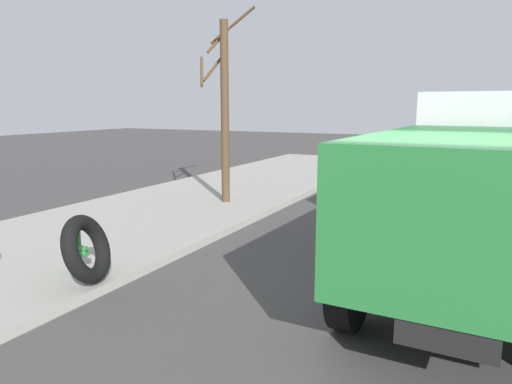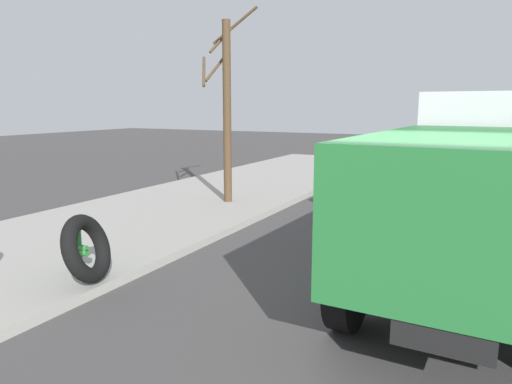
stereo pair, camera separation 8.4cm
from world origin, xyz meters
TOP-DOWN VIEW (x-y plane):
  - ground_plane at (0.00, 0.00)m, footprint 80.00×80.00m
  - sidewalk_curb at (0.00, 6.50)m, footprint 36.00×5.00m
  - fire_hydrant at (-0.76, 4.83)m, footprint 0.22×0.49m
  - loose_tire at (-1.08, 4.25)m, footprint 1.15×0.82m
  - dump_truck_green at (2.01, -0.85)m, footprint 7.08×3.00m
  - dump_truck_red at (14.40, -1.48)m, footprint 7.08×2.99m
  - bare_tree at (5.17, 5.55)m, footprint 1.63×1.42m

SIDE VIEW (x-z plane):
  - ground_plane at x=0.00m, z-range 0.00..0.00m
  - sidewalk_curb at x=0.00m, z-range 0.00..0.15m
  - fire_hydrant at x=-0.76m, z-range 0.18..0.98m
  - loose_tire at x=-1.08m, z-range 0.15..1.21m
  - dump_truck_green at x=2.01m, z-range 0.11..3.11m
  - dump_truck_red at x=14.40m, z-range 0.11..3.11m
  - bare_tree at x=5.17m, z-range 0.13..5.34m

